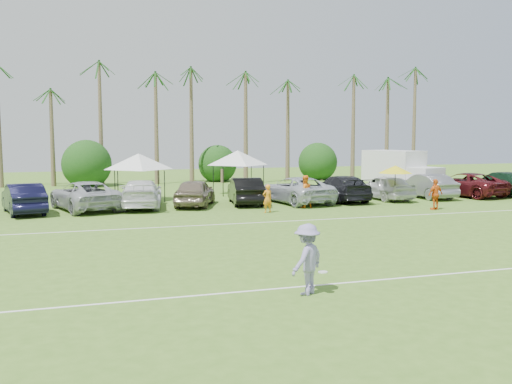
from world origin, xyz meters
name	(u,v)px	position (x,y,z in m)	size (l,w,h in m)	color
ground	(356,304)	(0.00, 0.00, 0.00)	(120.00, 120.00, 0.00)	#467021
field_lines	(261,247)	(0.00, 8.00, 0.01)	(80.00, 12.10, 0.01)	white
palm_tree_2	(7,76)	(-12.00, 38.00, 9.21)	(2.40, 2.40, 10.90)	brown
palm_tree_3	(59,67)	(-8.00, 38.00, 10.06)	(2.40, 2.40, 11.90)	brown
palm_tree_4	(109,99)	(-4.00, 38.00, 7.48)	(2.40, 2.40, 8.90)	brown
palm_tree_5	(156,90)	(0.00, 38.00, 8.35)	(2.40, 2.40, 9.90)	brown
palm_tree_6	(200,81)	(4.00, 38.00, 9.21)	(2.40, 2.40, 10.90)	brown
palm_tree_7	(243,73)	(8.00, 38.00, 10.06)	(2.40, 2.40, 11.90)	brown
palm_tree_8	(293,103)	(13.00, 38.00, 7.48)	(2.40, 2.40, 8.90)	brown
palm_tree_9	(341,94)	(18.00, 38.00, 8.35)	(2.40, 2.40, 9.90)	brown
palm_tree_10	(387,87)	(23.00, 38.00, 9.21)	(2.40, 2.40, 10.90)	brown
palm_tree_11	(421,79)	(27.00, 38.00, 10.06)	(2.40, 2.40, 11.90)	brown
bush_tree_1	(87,165)	(-6.00, 39.00, 1.80)	(4.00, 4.00, 4.00)	brown
bush_tree_2	(220,163)	(6.00, 39.00, 1.80)	(4.00, 4.00, 4.00)	brown
bush_tree_3	(317,161)	(16.00, 39.00, 1.80)	(4.00, 4.00, 4.00)	brown
sideline_player_a	(267,199)	(3.45, 17.42, 0.81)	(0.59, 0.39, 1.61)	orange
sideline_player_b	(305,192)	(6.28, 18.76, 0.99)	(0.97, 0.75, 1.99)	orange
sideline_player_c	(435,194)	(13.34, 15.63, 0.91)	(1.07, 0.45, 1.83)	orange
box_truck	(401,170)	(16.84, 25.05, 1.72)	(4.05, 6.64, 3.21)	silver
canopy_tent_left	(138,154)	(-2.88, 25.62, 3.17)	(4.57, 4.57, 3.70)	black
canopy_tent_right	(238,150)	(4.68, 28.00, 3.26)	(4.69, 4.69, 3.80)	black
market_umbrella	(395,169)	(12.75, 19.16, 2.20)	(2.20, 2.20, 2.45)	black
frisbee_player	(307,259)	(-0.87, 1.25, 0.99)	(1.46, 1.33, 1.97)	#8C83BA
parked_car_1	(24,198)	(-9.75, 21.26, 0.86)	(1.81, 5.19, 1.71)	black
parked_car_2	(84,196)	(-6.46, 21.75, 0.86)	(2.84, 6.16, 1.71)	#AFB0B6
parked_car_3	(141,194)	(-3.18, 21.75, 0.86)	(2.40, 5.89, 1.71)	white
parked_car_4	(195,192)	(0.11, 21.64, 0.86)	(2.02, 5.02, 1.71)	#796A58
parked_car_5	(245,191)	(3.40, 21.67, 0.86)	(1.81, 5.19, 1.71)	black
parked_car_6	(296,190)	(6.69, 21.20, 0.86)	(2.84, 6.16, 1.71)	#B6BBC5
parked_car_7	(341,188)	(9.98, 21.43, 0.86)	(2.40, 5.89, 1.71)	black
parked_car_8	(385,187)	(13.27, 21.25, 0.86)	(2.02, 5.02, 1.71)	silver
parked_car_9	(426,186)	(16.56, 21.30, 0.86)	(1.81, 5.19, 1.71)	slate
parked_car_10	(465,184)	(19.85, 21.42, 0.86)	(2.84, 6.16, 1.71)	#541318
parked_car_11	(501,183)	(23.14, 21.57, 0.86)	(2.40, 5.89, 1.71)	black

